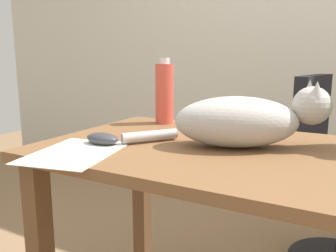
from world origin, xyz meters
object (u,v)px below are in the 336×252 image
object	(u,v)px
office_chair	(336,189)
computer_mouse	(102,139)
spray_bottle	(164,93)
cat	(244,120)

from	to	relation	value
office_chair	computer_mouse	xyz separation A→B (m)	(-0.62, -0.93, 0.36)
computer_mouse	spray_bottle	distance (m)	0.42
office_chair	spray_bottle	size ratio (longest dim) A/B	3.56
office_chair	computer_mouse	bearing A→B (deg)	-123.43
office_chair	cat	world-z (taller)	cat
office_chair	spray_bottle	bearing A→B (deg)	-139.77
spray_bottle	office_chair	bearing A→B (deg)	40.23
cat	office_chair	bearing A→B (deg)	72.93
cat	computer_mouse	distance (m)	0.43
office_chair	spray_bottle	xyz separation A→B (m)	(-0.63, -0.53, 0.47)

